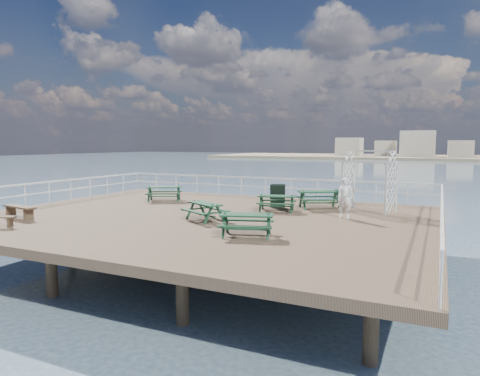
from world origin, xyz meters
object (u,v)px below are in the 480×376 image
Objects in this scene: picnic_table_d at (205,208)px; picnic_table_e at (247,220)px; picnic_table_c at (319,196)px; flat_bench_far at (19,209)px; trellis_arbor at (369,185)px; picnic_table_b at (277,200)px; person at (345,198)px; picnic_table_a at (164,190)px.

picnic_table_e reaches higher than picnic_table_d.
picnic_table_c reaches higher than picnic_table_e.
trellis_arbor is at bearing 41.31° from flat_bench_far.
picnic_table_e is at bearing 14.66° from flat_bench_far.
picnic_table_b is 0.93× the size of picnic_table_d.
person is at bearing -89.48° from trellis_arbor.
person reaches higher than picnic_table_e.
picnic_table_e is 7.33m from trellis_arbor.
picnic_table_e is at bearing -6.99° from picnic_table_d.
picnic_table_d is at bearing 31.24° from flat_bench_far.
flat_bench_far is (-10.09, -7.62, -0.21)m from picnic_table_c.
picnic_table_a is at bearing -158.41° from trellis_arbor.
picnic_table_c is at bearing 46.44° from flat_bench_far.
trellis_arbor is at bearing 9.77° from picnic_table_b.
picnic_table_a is 0.83× the size of trellis_arbor.
picnic_table_e is (2.61, -1.88, 0.03)m from picnic_table_d.
trellis_arbor is (2.76, 6.76, 0.67)m from picnic_table_e.
person reaches higher than picnic_table_a.
picnic_table_b is 0.94× the size of picnic_table_e.
picnic_table_d reaches higher than flat_bench_far.
picnic_table_b is at bearing 44.60° from flat_bench_far.
trellis_arbor reaches higher than picnic_table_d.
picnic_table_a is 7.07m from flat_bench_far.
flat_bench_far is 12.90m from person.
picnic_table_b is 3.12m from person.
flat_bench_far is (-8.58, -6.06, -0.13)m from picnic_table_b.
picnic_table_c is (7.91, 0.89, 0.04)m from picnic_table_a.
picnic_table_a is at bearing 168.58° from picnic_table_d.
picnic_table_c is at bearing 85.29° from picnic_table_d.
picnic_table_c is 2.61m from person.
picnic_table_e is 5.14m from person.
flat_bench_far is at bearing 167.66° from picnic_table_e.
picnic_table_d is 7.29m from trellis_arbor.
picnic_table_a is 9.37m from picnic_table_e.
picnic_table_a is 1.10× the size of picnic_table_e.
picnic_table_c is (1.50, 1.56, 0.08)m from picnic_table_b.
picnic_table_c is at bearing -163.16° from trellis_arbor.
trellis_arbor is (12.25, 7.63, 0.81)m from flat_bench_far.
picnic_table_d is 1.12× the size of flat_bench_far.
picnic_table_e is at bearing -95.77° from trellis_arbor.
person is at bearing -83.02° from picnic_table_c.
person reaches higher than picnic_table_c.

